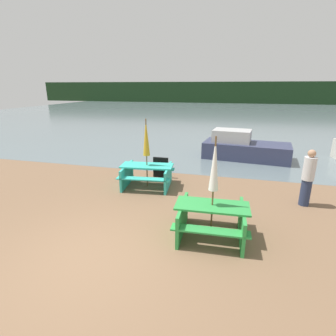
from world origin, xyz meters
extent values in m
plane|color=brown|center=(0.00, 0.00, 0.00)|extent=(60.00, 60.00, 0.00)
cube|color=slate|center=(0.00, 30.53, 0.00)|extent=(60.00, 50.00, 0.00)
cube|color=#193319|center=(0.00, 50.53, 2.00)|extent=(80.00, 1.60, 4.00)
cube|color=green|center=(2.17, 1.41, 0.74)|extent=(1.61, 0.76, 0.04)
cube|color=green|center=(2.19, 0.86, 0.45)|extent=(1.59, 0.34, 0.04)
cube|color=green|center=(2.14, 1.96, 0.45)|extent=(1.59, 0.34, 0.04)
cube|color=green|center=(1.52, 1.38, 0.36)|extent=(0.13, 1.38, 0.72)
cube|color=green|center=(2.82, 1.44, 0.36)|extent=(0.13, 1.38, 0.72)
cube|color=#33B7A8|center=(-0.19, 3.95, 0.72)|extent=(1.75, 0.88, 0.04)
cube|color=#33B7A8|center=(-0.13, 3.41, 0.45)|extent=(1.70, 0.46, 0.04)
cube|color=#33B7A8|center=(-0.25, 4.50, 0.45)|extent=(1.70, 0.46, 0.04)
cube|color=#33B7A8|center=(-0.88, 3.88, 0.35)|extent=(0.22, 1.38, 0.70)
cube|color=#33B7A8|center=(0.51, 4.03, 0.35)|extent=(0.22, 1.38, 0.70)
cylinder|color=brown|center=(-0.19, 3.95, 1.12)|extent=(0.04, 0.04, 2.25)
cone|color=gold|center=(-0.19, 3.95, 1.66)|extent=(0.22, 0.22, 1.18)
cylinder|color=brown|center=(2.17, 1.41, 1.13)|extent=(0.04, 0.04, 2.26)
cone|color=white|center=(2.17, 1.41, 1.68)|extent=(0.20, 0.20, 1.15)
cube|color=#333856|center=(3.08, 8.41, 0.37)|extent=(3.95, 2.07, 0.74)
cube|color=#B2B2B2|center=(2.41, 8.49, 1.02)|extent=(1.79, 1.33, 0.56)
cylinder|color=#283351|center=(4.55, 3.68, 0.38)|extent=(0.27, 0.27, 0.75)
cylinder|color=silver|center=(4.55, 3.68, 1.07)|extent=(0.32, 0.32, 0.64)
sphere|color=tan|center=(4.55, 3.68, 1.50)|extent=(0.21, 0.21, 0.21)
cube|color=black|center=(0.00, 4.93, 0.38)|extent=(0.55, 0.08, 0.75)
camera|label=1|loc=(2.52, -3.82, 3.21)|focal=28.00mm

